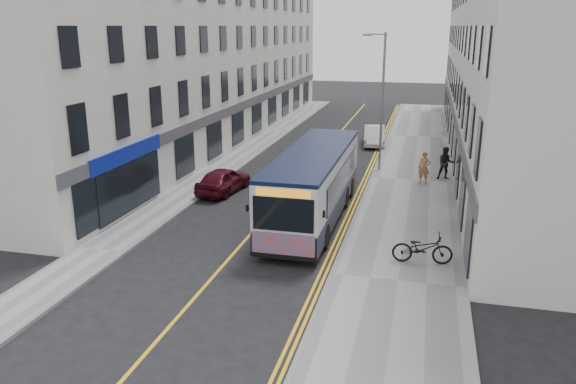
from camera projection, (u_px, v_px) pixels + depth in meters
The scene contains 17 objects.
ground at pixel (234, 252), 21.50m from camera, with size 140.00×140.00×0.00m, color black.
pavement_east at pixel (412, 181), 31.20m from camera, with size 4.50×64.00×0.12m, color gray.
pavement_west at pixel (222, 169), 33.81m from camera, with size 2.00×64.00×0.12m, color gray.
kerb_east at pixel (371, 178), 31.72m from camera, with size 0.18×64.00×0.13m, color slate.
kerb_west at pixel (237, 170), 33.57m from camera, with size 0.18×64.00×0.13m, color slate.
road_centre_line at pixel (302, 175), 32.66m from camera, with size 0.12×64.00×0.01m, color #F2B015.
road_dbl_yellow_inner at pixel (363, 179), 31.84m from camera, with size 0.10×64.00×0.01m, color #F2B015.
road_dbl_yellow_outer at pixel (367, 179), 31.80m from camera, with size 0.10×64.00×0.01m, color #F2B015.
terrace_east at pixel (505, 55), 36.53m from camera, with size 6.00×46.00×13.00m, color silver.
terrace_west at pixel (210, 52), 41.27m from camera, with size 6.00×46.00×13.00m, color silver.
streetlamp at pixel (381, 97), 32.31m from camera, with size 1.32×0.18×8.00m.
city_bus at pixel (314, 182), 24.72m from camera, with size 2.53×10.82×3.14m.
bicycle at pixel (422, 248), 20.11m from camera, with size 0.75×2.14×1.12m, color black.
pedestrian_near at pixel (424, 168), 30.27m from camera, with size 0.64×0.42×1.75m, color #9A6E46.
pedestrian_far at pixel (446, 163), 31.08m from camera, with size 0.88×0.69×1.82m, color black.
car_white at pixel (374, 136), 40.70m from camera, with size 1.45×4.17×1.37m, color silver.
car_maroon at pixel (223, 180), 29.10m from camera, with size 1.58×3.93×1.34m, color #4A0C18.
Camera 1 is at (6.81, -18.87, 8.34)m, focal length 35.00 mm.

